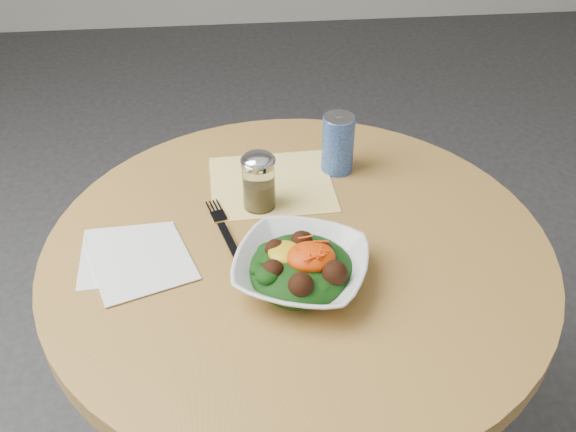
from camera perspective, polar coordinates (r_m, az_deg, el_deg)
The scene contains 7 objects.
table at distance 1.28m, azimuth 0.78°, elevation -9.26°, with size 0.90×0.90×0.75m.
cloth_napkin at distance 1.28m, azimuth -1.49°, elevation 2.87°, with size 0.24×0.22×0.00m, color yellow.
paper_napkins at distance 1.14m, azimuth -13.48°, elevation -3.71°, with size 0.21×0.21×0.00m.
salad_bowl at distance 1.05m, azimuth 1.18°, elevation -4.60°, with size 0.28×0.28×0.08m.
fork at distance 1.16m, azimuth -5.66°, elevation -1.24°, with size 0.07×0.20×0.00m.
spice_shaker at distance 1.19m, azimuth -2.62°, elevation 3.08°, with size 0.06×0.06×0.12m.
beverage_can at distance 1.30m, azimuth 4.46°, elevation 6.44°, with size 0.07×0.07×0.13m.
Camera 1 is at (-0.10, -0.86, 1.49)m, focal length 40.00 mm.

